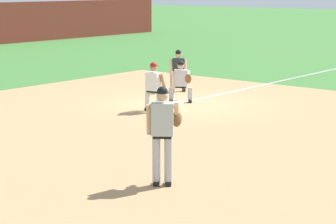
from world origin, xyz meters
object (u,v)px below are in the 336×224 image
first_base_bag (176,103)px  umpire (178,69)px  pitcher (163,129)px  baseball (175,120)px  baserunner (153,85)px  first_baseman (181,80)px

first_base_bag → umpire: size_ratio=0.26×
pitcher → baseball: bearing=36.8°
first_base_bag → pitcher: size_ratio=0.20×
first_base_bag → baserunner: size_ratio=0.26×
pitcher → baserunner: (5.40, 4.88, -0.27)m
pitcher → umpire: 10.99m
first_base_bag → first_baseman: 0.77m
first_base_bag → umpire: (2.06, 1.55, 0.75)m
first_baseman → umpire: bearing=41.0°
umpire → first_base_bag: bearing=-143.1°
baserunner → umpire: (3.36, 1.75, 0.00)m
first_baseman → baserunner: bearing=-171.3°
first_baseman → umpire: (1.73, 1.50, 0.06)m
baseball → pitcher: bearing=-143.2°
first_base_bag → baserunner: bearing=-171.3°
first_base_bag → umpire: 2.69m
pitcher → first_baseman: size_ratio=1.39×
baseball → umpire: (4.09, 3.14, 0.76)m
first_base_bag → umpire: umpire is taller
baseball → pitcher: (-4.67, -3.49, 1.02)m
baseball → baserunner: bearing=62.4°
first_baseman → baserunner: baserunner is taller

